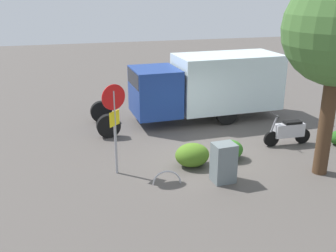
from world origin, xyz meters
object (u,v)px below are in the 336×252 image
Objects in this scene: stop_sign at (114,116)px; utility_cabinet at (224,163)px; bike_rack_hoop at (167,184)px; box_truck_near at (205,84)px; motorcycle at (289,131)px.

stop_sign reaches higher than utility_cabinet.
box_truck_near is at bearing -120.35° from bike_rack_hoop.
utility_cabinet is at bearing 72.83° from box_truck_near.
bike_rack_hoop is (1.64, -0.26, -0.59)m from utility_cabinet.
utility_cabinet is (3.38, 2.02, 0.07)m from motorcycle.
box_truck_near reaches higher than motorcycle.
motorcycle is at bearing -149.17° from utility_cabinet.
utility_cabinet is (-2.93, 1.34, -1.27)m from stop_sign.
stop_sign is 2.51m from bike_rack_hoop.
box_truck_near reaches higher than bike_rack_hoop.
stop_sign reaches higher than bike_rack_hoop.
stop_sign is 3.29× the size of bike_rack_hoop.
bike_rack_hoop is at bearing -8.97° from utility_cabinet.
utility_cabinet is (1.49, 5.60, -0.96)m from box_truck_near.
stop_sign reaches higher than box_truck_near.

